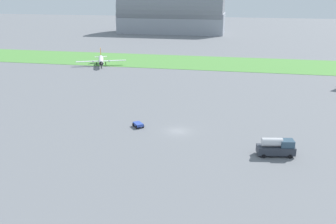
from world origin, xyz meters
TOP-DOWN VIEW (x-y plane):
  - ground_plane at (0.00, 0.00)m, footprint 600.00×600.00m
  - grass_taxiway_strip at (0.00, 73.43)m, footprint 360.00×28.00m
  - airplane_taxiing_turboprop at (-39.77, 60.56)m, footprint 17.74×15.37m
  - fuel_truck_near_gate at (18.97, -8.01)m, footprint 6.81×3.47m
  - baggage_cart_midfield at (-8.78, 0.83)m, footprint 2.86×2.95m
  - hangar_distant at (-32.99, 167.58)m, footprint 66.16×25.46m

SIDE VIEW (x-z plane):
  - ground_plane at x=0.00m, z-range 0.00..0.00m
  - grass_taxiway_strip at x=0.00m, z-range 0.00..0.08m
  - baggage_cart_midfield at x=-8.78m, z-range 0.12..1.02m
  - fuel_truck_near_gate at x=18.97m, z-range -0.06..3.23m
  - airplane_taxiing_turboprop at x=-39.77m, z-range -0.75..4.83m
  - hangar_distant at x=-32.99m, z-range -1.64..25.91m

